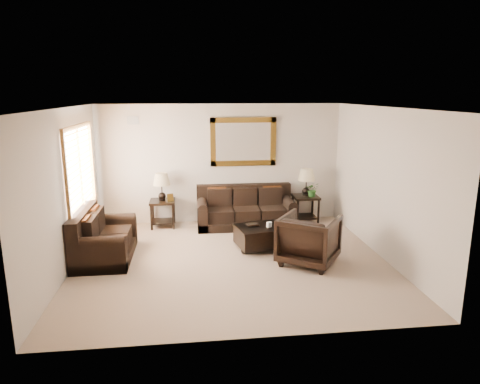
{
  "coord_description": "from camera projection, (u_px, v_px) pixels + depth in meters",
  "views": [
    {
      "loc": [
        -0.7,
        -7.15,
        2.95
      ],
      "look_at": [
        0.23,
        0.6,
        1.12
      ],
      "focal_mm": 32.0,
      "sensor_mm": 36.0,
      "label": 1
    }
  ],
  "objects": [
    {
      "name": "window",
      "position": [
        81.0,
        170.0,
        7.87
      ],
      "size": [
        0.07,
        1.96,
        1.66
      ],
      "color": "white",
      "rests_on": "room"
    },
    {
      "name": "mirror",
      "position": [
        243.0,
        142.0,
        9.69
      ],
      "size": [
        1.5,
        0.06,
        1.1
      ],
      "color": "#523110",
      "rests_on": "room"
    },
    {
      "name": "air_vent",
      "position": [
        133.0,
        120.0,
        9.31
      ],
      "size": [
        0.25,
        0.02,
        0.18
      ],
      "primitive_type": "cube",
      "color": "#999999",
      "rests_on": "room"
    },
    {
      "name": "sofa",
      "position": [
        245.0,
        211.0,
        9.66
      ],
      "size": [
        2.17,
        0.94,
        0.89
      ],
      "color": "black",
      "rests_on": "room"
    },
    {
      "name": "armchair",
      "position": [
        309.0,
        237.0,
        7.46
      ],
      "size": [
        1.26,
        1.24,
        0.96
      ],
      "primitive_type": "imported",
      "rotation": [
        0.0,
        0.0,
        2.54
      ],
      "color": "black",
      "rests_on": "floor"
    },
    {
      "name": "end_table_right",
      "position": [
        306.0,
        187.0,
        9.81
      ],
      "size": [
        0.57,
        0.57,
        1.25
      ],
      "color": "black",
      "rests_on": "room"
    },
    {
      "name": "loveseat",
      "position": [
        102.0,
        241.0,
        7.72
      ],
      "size": [
        0.95,
        1.6,
        0.9
      ],
      "rotation": [
        0.0,
        0.0,
        1.57
      ],
      "color": "black",
      "rests_on": "room"
    },
    {
      "name": "potted_plant",
      "position": [
        312.0,
        191.0,
        9.74
      ],
      "size": [
        0.35,
        0.38,
        0.26
      ],
      "primitive_type": "imported",
      "rotation": [
        0.0,
        0.0,
        -0.18
      ],
      "color": "#26541C",
      "rests_on": "end_table_right"
    },
    {
      "name": "room",
      "position": [
        231.0,
        187.0,
        7.36
      ],
      "size": [
        5.51,
        5.01,
        2.71
      ],
      "color": "#84715B",
      "rests_on": "ground"
    },
    {
      "name": "coffee_table",
      "position": [
        271.0,
        234.0,
        8.25
      ],
      "size": [
        1.44,
        0.97,
        0.56
      ],
      "rotation": [
        0.0,
        0.0,
        0.21
      ],
      "color": "black",
      "rests_on": "room"
    },
    {
      "name": "end_table_left",
      "position": [
        162.0,
        192.0,
        9.44
      ],
      "size": [
        0.55,
        0.55,
        1.22
      ],
      "color": "black",
      "rests_on": "room"
    }
  ]
}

